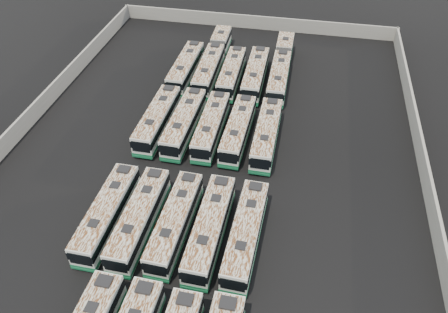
# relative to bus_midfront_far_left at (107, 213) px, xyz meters

# --- Properties ---
(ground) EXTENTS (140.00, 140.00, 0.00)m
(ground) POSITION_rel_bus_midfront_far_left_xyz_m (7.00, 8.32, -1.56)
(ground) COLOR black
(ground) RESTS_ON ground
(perimeter_wall) EXTENTS (45.20, 73.20, 2.20)m
(perimeter_wall) POSITION_rel_bus_midfront_far_left_xyz_m (7.00, 8.32, -0.46)
(perimeter_wall) COLOR gray
(perimeter_wall) RESTS_ON ground
(bus_midfront_far_left) EXTENTS (2.35, 10.84, 3.05)m
(bus_midfront_far_left) POSITION_rel_bus_midfront_far_left_xyz_m (0.00, 0.00, 0.00)
(bus_midfront_far_left) COLOR silver
(bus_midfront_far_left) RESTS_ON ground
(bus_midfront_left) EXTENTS (2.42, 10.94, 3.08)m
(bus_midfront_left) POSITION_rel_bus_midfront_far_left_xyz_m (3.08, 0.01, 0.01)
(bus_midfront_left) COLOR silver
(bus_midfront_left) RESTS_ON ground
(bus_midfront_center) EXTENTS (2.52, 10.78, 3.02)m
(bus_midfront_center) POSITION_rel_bus_midfront_far_left_xyz_m (6.35, 0.24, -0.01)
(bus_midfront_center) COLOR silver
(bus_midfront_center) RESTS_ON ground
(bus_midfront_right) EXTENTS (2.49, 11.09, 3.11)m
(bus_midfront_right) POSITION_rel_bus_midfront_far_left_xyz_m (9.56, 0.15, 0.03)
(bus_midfront_right) COLOR silver
(bus_midfront_right) RESTS_ON ground
(bus_midfront_far_right) EXTENTS (2.58, 10.94, 3.06)m
(bus_midfront_far_right) POSITION_rel_bus_midfront_far_left_xyz_m (12.74, 0.21, 0.01)
(bus_midfront_far_right) COLOR silver
(bus_midfront_far_right) RESTS_ON ground
(bus_midback_far_left) EXTENTS (2.44, 11.10, 3.12)m
(bus_midback_far_left) POSITION_rel_bus_midfront_far_left_xyz_m (-0.04, 14.73, 0.04)
(bus_midback_far_left) COLOR silver
(bus_midback_far_left) RESTS_ON ground
(bus_midback_left) EXTENTS (2.56, 11.16, 3.13)m
(bus_midback_left) POSITION_rel_bus_midfront_far_left_xyz_m (3.15, 14.70, 0.04)
(bus_midback_left) COLOR silver
(bus_midback_left) RESTS_ON ground
(bus_midback_center) EXTENTS (2.37, 10.83, 3.04)m
(bus_midback_center) POSITION_rel_bus_midfront_far_left_xyz_m (6.30, 14.80, -0.00)
(bus_midback_center) COLOR silver
(bus_midback_center) RESTS_ON ground
(bus_midback_right) EXTENTS (2.48, 10.78, 3.02)m
(bus_midback_right) POSITION_rel_bus_midfront_far_left_xyz_m (9.43, 14.75, -0.01)
(bus_midback_right) COLOR silver
(bus_midback_right) RESTS_ON ground
(bus_midback_far_right) EXTENTS (2.32, 10.91, 3.07)m
(bus_midback_far_right) POSITION_rel_bus_midfront_far_left_xyz_m (12.69, 14.56, 0.01)
(bus_midback_far_right) COLOR silver
(bus_midback_far_right) RESTS_ON ground
(bus_back_far_left) EXTENTS (2.44, 11.12, 3.13)m
(bus_back_far_left) POSITION_rel_bus_midfront_far_left_xyz_m (-0.02, 26.89, 0.04)
(bus_back_far_left) COLOR silver
(bus_back_far_left) RESTS_ON ground
(bus_back_left) EXTENTS (2.70, 17.21, 3.11)m
(bus_back_left) POSITION_rel_bus_midfront_far_left_xyz_m (3.12, 29.90, 0.03)
(bus_back_left) COLOR silver
(bus_back_left) RESTS_ON ground
(bus_back_center) EXTENTS (2.45, 10.81, 3.03)m
(bus_back_center) POSITION_rel_bus_midfront_far_left_xyz_m (6.35, 26.87, -0.01)
(bus_back_center) COLOR silver
(bus_back_center) RESTS_ON ground
(bus_back_right) EXTENTS (2.51, 11.23, 3.15)m
(bus_back_right) POSITION_rel_bus_midfront_far_left_xyz_m (9.56, 27.05, 0.05)
(bus_back_right) COLOR silver
(bus_back_right) RESTS_ON ground
(bus_back_far_right) EXTENTS (2.46, 16.85, 3.05)m
(bus_back_far_right) POSITION_rel_bus_midfront_far_left_xyz_m (12.70, 29.88, -0.00)
(bus_back_far_right) COLOR silver
(bus_back_far_right) RESTS_ON ground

